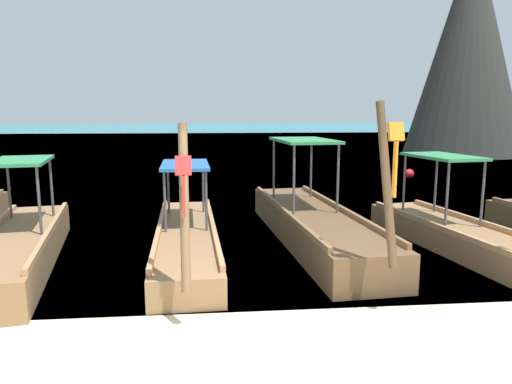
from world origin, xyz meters
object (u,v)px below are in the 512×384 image
(karst_rock, at_px, (472,53))
(mooring_buoy_near, at_px, (409,174))
(longtail_boat_violet_ribbon, at_px, (19,247))
(longtail_boat_orange_ribbon, at_px, (313,224))
(longtail_boat_red_ribbon, at_px, (187,237))
(longtail_boat_green_ribbon, at_px, (458,234))

(karst_rock, bearing_deg, mooring_buoy_near, -127.58)
(karst_rock, bearing_deg, longtail_boat_violet_ribbon, -133.19)
(longtail_boat_violet_ribbon, distance_m, karst_rock, 29.88)
(longtail_boat_violet_ribbon, bearing_deg, mooring_buoy_near, 41.78)
(longtail_boat_violet_ribbon, bearing_deg, longtail_boat_orange_ribbon, 11.37)
(longtail_boat_red_ribbon, xyz_separation_m, mooring_buoy_near, (8.64, 9.78, -0.11))
(longtail_boat_violet_ribbon, xyz_separation_m, longtail_boat_red_ribbon, (2.91, 0.54, -0.05))
(karst_rock, height_order, mooring_buoy_near, karst_rock)
(longtail_boat_orange_ribbon, bearing_deg, longtail_boat_green_ribbon, -17.57)
(longtail_boat_red_ribbon, height_order, mooring_buoy_near, longtail_boat_red_ribbon)
(longtail_boat_orange_ribbon, distance_m, karst_rock, 25.61)
(longtail_boat_violet_ribbon, relative_size, karst_rock, 0.43)
(longtail_boat_violet_ribbon, bearing_deg, longtail_boat_red_ribbon, 10.49)
(longtail_boat_green_ribbon, height_order, karst_rock, karst_rock)
(longtail_boat_orange_ribbon, relative_size, longtail_boat_green_ribbon, 1.24)
(longtail_boat_violet_ribbon, height_order, mooring_buoy_near, longtail_boat_violet_ribbon)
(longtail_boat_red_ribbon, xyz_separation_m, karst_rock, (17.11, 20.79, 6.16))
(longtail_boat_red_ribbon, relative_size, mooring_buoy_near, 15.98)
(longtail_boat_violet_ribbon, xyz_separation_m, karst_rock, (20.02, 21.33, 6.11))
(longtail_boat_orange_ribbon, xyz_separation_m, longtail_boat_green_ribbon, (2.75, -0.87, -0.06))
(longtail_boat_red_ribbon, height_order, longtail_boat_orange_ribbon, longtail_boat_orange_ribbon)
(karst_rock, distance_m, mooring_buoy_near, 15.24)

